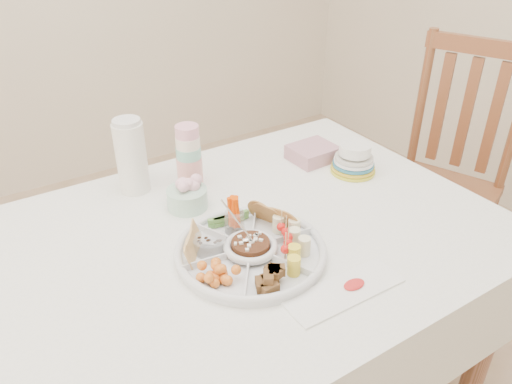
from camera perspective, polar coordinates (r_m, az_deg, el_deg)
dining_table at (r=1.61m, az=-2.75°, el=-16.22°), size 1.52×1.02×0.76m
chair at (r=2.14m, az=20.24°, el=0.92°), size 0.60×0.60×1.10m
party_tray at (r=1.27m, az=-0.62°, el=-6.52°), size 0.42×0.42×0.04m
bean_dip at (r=1.27m, az=-0.62°, el=-6.25°), size 0.11×0.11×0.04m
tortillas at (r=1.35m, az=2.51°, el=-3.01°), size 0.11×0.11×0.06m
carrot_cucumber at (r=1.35m, az=-3.00°, el=-2.09°), size 0.12×0.12×0.10m
pita_raisins at (r=1.28m, az=-6.48°, el=-5.47°), size 0.13×0.13×0.06m
cherries at (r=1.18m, az=-4.24°, el=-9.15°), size 0.12×0.12×0.04m
granola_chunks at (r=1.18m, az=2.14°, el=-9.46°), size 0.12×0.12×0.05m
banana_tomato at (r=1.25m, az=5.35°, el=-5.42°), size 0.12×0.12×0.09m
cup_stack at (r=1.55m, az=-7.70°, el=4.28°), size 0.08×0.08×0.22m
thermos at (r=1.55m, az=-14.09°, el=4.10°), size 0.11×0.11×0.24m
flower_bowl at (r=1.47m, az=-7.90°, el=-0.23°), size 0.15×0.15×0.09m
napkin_stack at (r=1.75m, az=6.48°, el=4.46°), size 0.16×0.14×0.05m
plate_stack at (r=1.68m, az=11.12°, el=3.71°), size 0.19×0.19×0.10m
placemat at (r=1.20m, az=10.04°, el=-11.09°), size 0.30×0.10×0.01m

